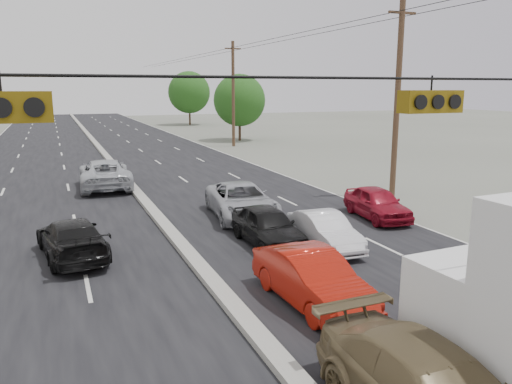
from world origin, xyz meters
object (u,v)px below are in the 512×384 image
queue_car_c (242,201)px  oncoming_near (72,239)px  queue_car_a (268,226)px  oncoming_far (105,174)px  red_sedan (312,279)px  utility_pole_right_b (397,99)px  queue_car_e (377,203)px  tree_right_far (189,92)px  queue_car_b (325,231)px  utility_pole_right_c (233,94)px  tree_right_mid (240,100)px

queue_car_c → oncoming_near: bearing=-152.0°
oncoming_near → queue_car_a: bearing=162.0°
queue_car_a → oncoming_near: size_ratio=0.91×
oncoming_near → oncoming_far: size_ratio=0.77×
queue_car_a → oncoming_far: oncoming_far is taller
red_sedan → oncoming_near: 8.55m
utility_pole_right_b → queue_car_e: bearing=-134.7°
tree_right_far → oncoming_far: tree_right_far is taller
queue_car_b → queue_car_e: 5.03m
utility_pole_right_c → queue_car_b: 32.59m
queue_car_b → oncoming_near: 8.74m
tree_right_far → queue_car_c: 57.74m
utility_pole_right_c → oncoming_near: bearing=-119.1°
oncoming_near → oncoming_far: oncoming_far is taller
oncoming_near → queue_car_e: bearing=174.3°
queue_car_a → queue_car_b: queue_car_a is taller
queue_car_a → queue_car_e: queue_car_a is taller
tree_right_mid → oncoming_far: size_ratio=1.20×
queue_car_b → oncoming_near: (-8.42, 2.33, 0.03)m
utility_pole_right_b → oncoming_near: 17.24m
tree_right_far → oncoming_far: bearing=-110.3°
tree_right_far → oncoming_near: size_ratio=1.77×
utility_pole_right_c → tree_right_far: bearing=83.3°
queue_car_a → oncoming_near: bearing=169.6°
queue_car_b → queue_car_a: bearing=150.9°
queue_car_a → queue_car_b: size_ratio=1.08×
utility_pole_right_c → oncoming_far: size_ratio=1.68×
red_sedan → oncoming_near: red_sedan is taller
utility_pole_right_b → oncoming_near: bearing=-166.1°
queue_car_b → oncoming_near: oncoming_near is taller
tree_right_mid → oncoming_near: (-18.67, -34.01, -3.67)m
red_sedan → oncoming_near: bearing=129.1°
queue_car_b → queue_car_e: queue_car_e is taller
red_sedan → tree_right_far: bearing=75.1°
red_sedan → queue_car_a: size_ratio=1.04×
red_sedan → tree_right_mid: bearing=69.4°
utility_pole_right_c → queue_car_a: 31.99m
utility_pole_right_c → queue_car_b: (-7.75, -31.34, -4.47)m
queue_car_e → utility_pole_right_b: bearing=52.7°
utility_pole_right_c → red_sedan: bearing=-106.5°
utility_pole_right_c → tree_right_mid: utility_pole_right_c is taller
utility_pole_right_b → oncoming_near: size_ratio=2.17×
queue_car_e → utility_pole_right_c: bearing=90.3°
red_sedan → queue_car_e: 9.68m
utility_pole_right_b → tree_right_mid: 30.11m
queue_car_e → oncoming_far: oncoming_far is taller
tree_right_mid → queue_car_b: (-10.25, -36.34, -3.70)m
tree_right_mid → queue_car_b: tree_right_mid is taller
tree_right_far → queue_car_b: tree_right_far is taller
tree_right_far → queue_car_b: size_ratio=2.12×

